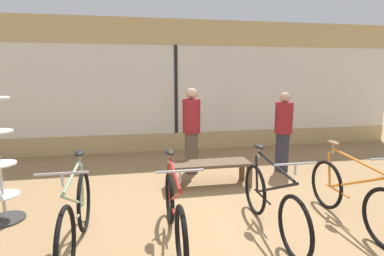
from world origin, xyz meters
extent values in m
plane|color=#99754C|center=(0.00, 0.00, 0.00)|extent=(24.00, 24.00, 0.00)
cube|color=tan|center=(0.00, 3.92, 0.23)|extent=(12.00, 0.08, 0.45)
cube|color=silver|center=(0.00, 3.92, 1.52)|extent=(12.00, 0.04, 2.15)
cube|color=tan|center=(0.00, 3.92, 2.90)|extent=(12.00, 0.08, 0.60)
cube|color=black|center=(0.00, 3.89, 1.52)|extent=(0.08, 0.02, 2.15)
torus|color=black|center=(-1.65, 0.19, 0.37)|extent=(0.05, 0.74, 0.74)
torus|color=black|center=(-1.65, -0.80, 0.37)|extent=(0.05, 0.74, 0.74)
cylinder|color=gray|center=(-1.65, -0.34, 0.61)|extent=(0.03, 0.93, 0.51)
cylinder|color=gray|center=(-1.65, 0.15, 0.61)|extent=(0.03, 0.11, 0.49)
cylinder|color=gray|center=(-1.65, -0.31, 0.89)|extent=(0.03, 0.86, 0.10)
cylinder|color=gray|center=(-1.65, -0.03, 0.37)|extent=(0.03, 0.45, 0.03)
cylinder|color=#B2B2B7|center=(-1.65, 0.11, 0.92)|extent=(0.02, 0.02, 0.14)
ellipsoid|color=black|center=(-1.65, 0.11, 1.00)|extent=(0.11, 0.22, 0.06)
cylinder|color=#B2B2B7|center=(-1.65, -0.74, 0.98)|extent=(0.02, 0.02, 0.12)
cylinder|color=#ADADB2|center=(-1.65, -0.74, 1.04)|extent=(0.46, 0.02, 0.02)
torus|color=black|center=(-0.59, 0.19, 0.33)|extent=(0.05, 0.66, 0.66)
torus|color=black|center=(-0.59, -0.81, 0.33)|extent=(0.05, 0.66, 0.66)
cylinder|color=red|center=(-0.59, -0.35, 0.57)|extent=(0.03, 0.94, 0.51)
cylinder|color=red|center=(-0.59, 0.15, 0.57)|extent=(0.03, 0.11, 0.49)
cylinder|color=red|center=(-0.59, -0.32, 0.85)|extent=(0.03, 0.86, 0.10)
cylinder|color=red|center=(-0.59, -0.04, 0.33)|extent=(0.03, 0.45, 0.03)
cylinder|color=#B2B2B7|center=(-0.59, 0.11, 0.88)|extent=(0.02, 0.02, 0.14)
ellipsoid|color=black|center=(-0.59, 0.11, 0.96)|extent=(0.11, 0.22, 0.06)
cylinder|color=#B2B2B7|center=(-0.59, -0.75, 0.94)|extent=(0.02, 0.02, 0.12)
cylinder|color=#ADADB2|center=(-0.59, -0.75, 1.00)|extent=(0.46, 0.02, 0.02)
torus|color=black|center=(0.59, 0.22, 0.34)|extent=(0.05, 0.69, 0.69)
torus|color=black|center=(0.59, -0.84, 0.34)|extent=(0.05, 0.69, 0.69)
cylinder|color=black|center=(0.59, -0.35, 0.58)|extent=(0.03, 0.99, 0.51)
cylinder|color=black|center=(0.59, 0.18, 0.58)|extent=(0.03, 0.11, 0.49)
cylinder|color=black|center=(0.59, -0.32, 0.86)|extent=(0.03, 0.92, 0.10)
cylinder|color=black|center=(0.59, -0.02, 0.34)|extent=(0.03, 0.48, 0.03)
cylinder|color=#B2B2B7|center=(0.59, 0.14, 0.89)|extent=(0.02, 0.02, 0.14)
ellipsoid|color=black|center=(0.59, 0.14, 0.97)|extent=(0.11, 0.22, 0.06)
cylinder|color=#B2B2B7|center=(0.59, -0.78, 0.95)|extent=(0.02, 0.02, 0.12)
cylinder|color=#ADADB2|center=(0.59, -0.78, 1.01)|extent=(0.46, 0.02, 0.02)
torus|color=black|center=(1.67, 0.21, 0.35)|extent=(0.05, 0.69, 0.69)
cylinder|color=orange|center=(1.67, -0.36, 0.59)|extent=(0.03, 0.99, 0.51)
cylinder|color=orange|center=(1.67, 0.17, 0.59)|extent=(0.03, 0.11, 0.49)
cylinder|color=orange|center=(1.67, -0.33, 0.86)|extent=(0.03, 0.92, 0.10)
cylinder|color=orange|center=(1.67, -0.03, 0.35)|extent=(0.03, 0.48, 0.03)
cylinder|color=#B2B2B7|center=(1.67, 0.13, 0.90)|extent=(0.02, 0.02, 0.14)
ellipsoid|color=brown|center=(1.67, 0.13, 0.98)|extent=(0.11, 0.22, 0.06)
cylinder|color=#333333|center=(-2.73, 0.63, 0.01)|extent=(0.48, 0.48, 0.03)
cylinder|color=white|center=(-2.73, 0.63, 0.35)|extent=(0.40, 0.40, 0.02)
cube|color=brown|center=(0.22, 1.33, 0.40)|extent=(1.40, 0.44, 0.05)
cube|color=brown|center=(-0.44, 1.15, 0.19)|extent=(0.08, 0.08, 0.38)
cube|color=brown|center=(0.88, 1.15, 0.19)|extent=(0.08, 0.08, 0.38)
cube|color=brown|center=(-0.44, 1.51, 0.19)|extent=(0.08, 0.08, 0.38)
cube|color=brown|center=(0.88, 1.51, 0.19)|extent=(0.08, 0.08, 0.38)
cylinder|color=brown|center=(0.05, 2.08, 0.40)|extent=(0.36, 0.36, 0.81)
cylinder|color=maroon|center=(0.05, 2.08, 1.13)|extent=(0.47, 0.47, 0.64)
sphere|color=tan|center=(0.05, 2.08, 1.55)|extent=(0.21, 0.21, 0.21)
cylinder|color=#2D2D38|center=(1.85, 1.89, 0.38)|extent=(0.35, 0.35, 0.76)
cylinder|color=maroon|center=(1.85, 1.89, 1.07)|extent=(0.45, 0.45, 0.61)
sphere|color=tan|center=(1.85, 1.89, 1.47)|extent=(0.20, 0.20, 0.20)
camera|label=1|loc=(-0.98, -3.45, 1.91)|focal=28.00mm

